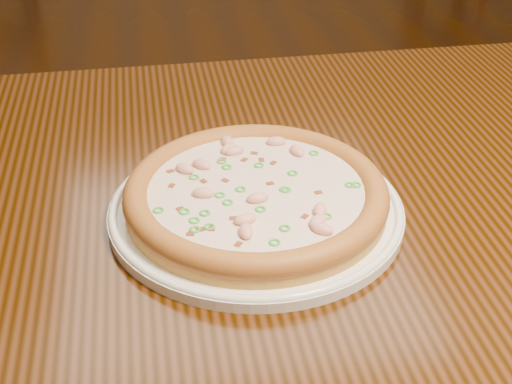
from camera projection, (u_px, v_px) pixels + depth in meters
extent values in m
cube|color=black|center=(347.00, 196.00, 0.86)|extent=(1.20, 0.80, 0.04)
cylinder|color=white|center=(256.00, 210.00, 0.79)|extent=(0.32, 0.32, 0.01)
torus|color=white|center=(256.00, 206.00, 0.78)|extent=(0.32, 0.32, 0.01)
cylinder|color=gold|center=(256.00, 199.00, 0.78)|extent=(0.29, 0.29, 0.02)
torus|color=#AC742F|center=(256.00, 192.00, 0.78)|extent=(0.29, 0.29, 0.03)
cylinder|color=silver|center=(256.00, 190.00, 0.77)|extent=(0.24, 0.24, 0.00)
ellipsoid|color=#F2B29E|center=(185.00, 169.00, 0.80)|extent=(0.03, 0.03, 0.01)
ellipsoid|color=#F2B29E|center=(318.00, 221.00, 0.71)|extent=(0.03, 0.03, 0.01)
ellipsoid|color=#F2B29E|center=(258.00, 198.00, 0.75)|extent=(0.03, 0.02, 0.01)
ellipsoid|color=#F2B29E|center=(234.00, 151.00, 0.84)|extent=(0.03, 0.02, 0.01)
ellipsoid|color=#F2B29E|center=(228.00, 141.00, 0.85)|extent=(0.02, 0.03, 0.01)
ellipsoid|color=#F2B29E|center=(297.00, 151.00, 0.84)|extent=(0.02, 0.03, 0.01)
ellipsoid|color=#F2B29E|center=(320.00, 210.00, 0.73)|extent=(0.02, 0.03, 0.01)
ellipsoid|color=#F2B29E|center=(202.00, 164.00, 0.81)|extent=(0.03, 0.03, 0.01)
ellipsoid|color=#F2B29E|center=(229.00, 148.00, 0.84)|extent=(0.03, 0.03, 0.01)
ellipsoid|color=#F2B29E|center=(276.00, 141.00, 0.86)|extent=(0.03, 0.02, 0.01)
ellipsoid|color=#F2B29E|center=(246.00, 231.00, 0.70)|extent=(0.01, 0.02, 0.01)
ellipsoid|color=#F2B29E|center=(245.00, 219.00, 0.72)|extent=(0.03, 0.02, 0.01)
ellipsoid|color=#F2B29E|center=(322.00, 229.00, 0.70)|extent=(0.03, 0.03, 0.01)
ellipsoid|color=#F2B29E|center=(203.00, 193.00, 0.76)|extent=(0.03, 0.02, 0.01)
cube|color=maroon|center=(189.00, 171.00, 0.80)|extent=(0.01, 0.01, 0.00)
cube|color=maroon|center=(180.00, 210.00, 0.74)|extent=(0.01, 0.01, 0.00)
cube|color=maroon|center=(225.00, 181.00, 0.79)|extent=(0.01, 0.01, 0.00)
cube|color=maroon|center=(238.00, 245.00, 0.69)|extent=(0.01, 0.01, 0.00)
cube|color=maroon|center=(204.00, 182.00, 0.78)|extent=(0.01, 0.01, 0.00)
cube|color=maroon|center=(212.00, 229.00, 0.71)|extent=(0.01, 0.01, 0.00)
cube|color=maroon|center=(254.00, 154.00, 0.84)|extent=(0.01, 0.01, 0.00)
cube|color=maroon|center=(233.00, 219.00, 0.72)|extent=(0.01, 0.01, 0.00)
cube|color=maroon|center=(273.00, 164.00, 0.82)|extent=(0.01, 0.01, 0.00)
cube|color=maroon|center=(170.00, 172.00, 0.80)|extent=(0.01, 0.01, 0.00)
cube|color=maroon|center=(200.00, 230.00, 0.71)|extent=(0.01, 0.01, 0.00)
cube|color=maroon|center=(318.00, 193.00, 0.76)|extent=(0.01, 0.01, 0.00)
cube|color=maroon|center=(190.00, 235.00, 0.70)|extent=(0.01, 0.01, 0.00)
cube|color=maroon|center=(223.00, 160.00, 0.83)|extent=(0.01, 0.01, 0.00)
cube|color=maroon|center=(172.00, 186.00, 0.78)|extent=(0.01, 0.01, 0.00)
cube|color=maroon|center=(261.00, 160.00, 0.82)|extent=(0.01, 0.01, 0.00)
cube|color=maroon|center=(244.00, 160.00, 0.82)|extent=(0.01, 0.01, 0.00)
cube|color=maroon|center=(270.00, 184.00, 0.78)|extent=(0.01, 0.01, 0.00)
cube|color=maroon|center=(305.00, 217.00, 0.73)|extent=(0.01, 0.01, 0.00)
torus|color=green|center=(194.00, 221.00, 0.72)|extent=(0.02, 0.02, 0.00)
torus|color=green|center=(228.00, 203.00, 0.75)|extent=(0.02, 0.02, 0.00)
torus|color=green|center=(275.00, 243.00, 0.69)|extent=(0.02, 0.02, 0.00)
torus|color=green|center=(227.00, 167.00, 0.81)|extent=(0.02, 0.02, 0.00)
torus|color=green|center=(184.00, 212.00, 0.73)|extent=(0.02, 0.02, 0.00)
torus|color=green|center=(293.00, 173.00, 0.80)|extent=(0.02, 0.02, 0.00)
torus|color=green|center=(158.00, 210.00, 0.74)|extent=(0.02, 0.02, 0.00)
torus|color=green|center=(350.00, 185.00, 0.78)|extent=(0.01, 0.01, 0.00)
torus|color=green|center=(205.00, 213.00, 0.73)|extent=(0.02, 0.02, 0.00)
torus|color=green|center=(286.00, 190.00, 0.77)|extent=(0.02, 0.02, 0.00)
torus|color=green|center=(285.00, 228.00, 0.71)|extent=(0.01, 0.01, 0.00)
torus|color=green|center=(314.00, 153.00, 0.84)|extent=(0.02, 0.02, 0.00)
torus|color=green|center=(222.00, 161.00, 0.82)|extent=(0.02, 0.02, 0.00)
torus|color=green|center=(259.00, 165.00, 0.81)|extent=(0.01, 0.01, 0.00)
torus|color=green|center=(220.00, 195.00, 0.76)|extent=(0.02, 0.02, 0.00)
torus|color=green|center=(326.00, 217.00, 0.73)|extent=(0.01, 0.01, 0.00)
torus|color=green|center=(194.00, 177.00, 0.79)|extent=(0.01, 0.01, 0.00)
torus|color=green|center=(356.00, 185.00, 0.78)|extent=(0.02, 0.02, 0.00)
torus|color=green|center=(260.00, 209.00, 0.74)|extent=(0.01, 0.01, 0.00)
torus|color=green|center=(209.00, 227.00, 0.71)|extent=(0.01, 0.01, 0.00)
torus|color=green|center=(284.00, 189.00, 0.77)|extent=(0.02, 0.02, 0.00)
torus|color=green|center=(195.00, 230.00, 0.71)|extent=(0.02, 0.02, 0.00)
torus|color=green|center=(241.00, 189.00, 0.77)|extent=(0.02, 0.02, 0.00)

